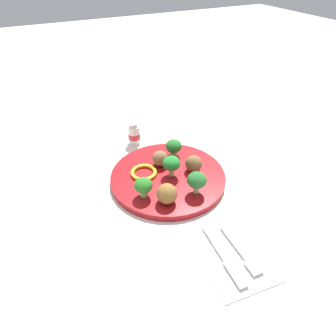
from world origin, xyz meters
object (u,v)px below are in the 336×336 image
Objects in this scene: broccoli_floret_back_left at (174,147)px; broccoli_floret_back_right at (171,164)px; plate at (168,177)px; meatball_far_rim at (167,194)px; broccoli_floret_mid_right at (143,186)px; yogurt_bottle at (134,134)px; meatball_back_left at (160,158)px; pepper_ring_back_right at (144,172)px; knife at (225,257)px; fork at (242,251)px; meatball_mid_right at (194,164)px; napkin at (231,253)px; broccoli_floret_front_left at (197,180)px.

broccoli_floret_back_right is (0.07, -0.04, 0.01)m from broccoli_floret_back_left.
meatball_far_rim is at bearing -27.97° from plate.
broccoli_floret_mid_right is 0.25m from yogurt_bottle.
broccoli_floret_mid_right is 0.12m from meatball_back_left.
meatball_back_left is (-0.09, 0.08, -0.01)m from broccoli_floret_mid_right.
broccoli_floret_back_right is 0.05m from meatball_back_left.
knife is (0.28, 0.04, -0.01)m from pepper_ring_back_right.
pepper_ring_back_right is (-0.03, -0.05, 0.01)m from plate.
meatball_back_left is 0.15m from yogurt_bottle.
fork and knife have the same top height.
meatball_mid_right reaches higher than napkin.
knife is (0.21, 0.07, -0.04)m from broccoli_floret_mid_right.
yogurt_bottle is at bearing -154.16° from broccoli_floret_back_left.
meatball_mid_right is at bearing 162.93° from knife.
knife is (0.30, -0.01, -0.03)m from meatball_back_left.
meatball_mid_right is 0.24m from napkin.
meatball_back_left is at bearing -179.17° from plate.
broccoli_floret_mid_right is at bearing -42.60° from meatball_back_left.
plate is 6.75× the size of meatball_mid_right.
meatball_back_left reaches higher than pepper_ring_back_right.
broccoli_floret_back_right is at bearing -175.51° from fork.
meatball_mid_right is 0.34× the size of fork.
broccoli_floret_back_right is 1.16× the size of meatball_far_rim.
fork is (0.32, -0.02, -0.04)m from broccoli_floret_back_left.
meatball_mid_right is at bearing 20.06° from yogurt_bottle.
broccoli_floret_back_left is 0.06m from meatball_back_left.
plate is 6.06× the size of broccoli_floret_back_left.
knife reaches higher than napkin.
fork is at bearing -4.18° from broccoli_floret_back_left.
meatball_back_left is (-0.04, -0.00, 0.03)m from plate.
meatball_mid_right is at bearing 9.95° from broccoli_floret_back_left.
broccoli_floret_front_left is 0.18m from knife.
broccoli_floret_mid_right is 0.39× the size of fork.
pepper_ring_back_right is (-0.11, -0.01, -0.02)m from meatball_far_rim.
pepper_ring_back_right is at bearing -72.87° from meatball_back_left.
plate is 0.20m from yogurt_bottle.
broccoli_floret_front_left is at bearing 167.22° from knife.
meatball_mid_right is 0.64× the size of yogurt_bottle.
pepper_ring_back_right reaches higher than knife.
plate is 0.10m from broccoli_floret_front_left.
yogurt_bottle is at bearing -176.45° from plate.
plate is 6.17× the size of meatball_far_rim.
plate reaches higher than napkin.
fork is at bearing 61.48° from napkin.
yogurt_bottle reaches higher than broccoli_floret_mid_right.
meatball_mid_right is 0.13m from meatball_far_rim.
plate is 0.25m from knife.
yogurt_bottle is (-0.24, 0.07, -0.02)m from broccoli_floret_mid_right.
knife is (0.17, -0.04, -0.04)m from broccoli_floret_front_left.
meatball_mid_right is 0.91× the size of meatball_far_rim.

